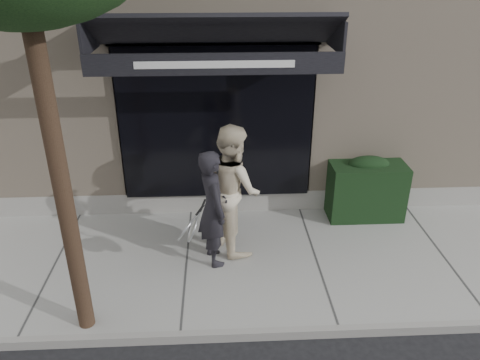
{
  "coord_description": "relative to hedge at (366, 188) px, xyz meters",
  "views": [
    {
      "loc": [
        -1.48,
        -5.96,
        4.38
      ],
      "look_at": [
        -1.15,
        0.6,
        1.18
      ],
      "focal_mm": 35.0,
      "sensor_mm": 36.0,
      "label": 1
    }
  ],
  "objects": [
    {
      "name": "ground",
      "position": [
        -1.1,
        -1.25,
        -0.66
      ],
      "size": [
        80.0,
        80.0,
        0.0
      ],
      "primitive_type": "plane",
      "color": "black",
      "rests_on": "ground"
    },
    {
      "name": "sidewalk",
      "position": [
        -1.1,
        -1.25,
        -0.6
      ],
      "size": [
        20.0,
        3.0,
        0.12
      ],
      "primitive_type": "cube",
      "color": "#9D9C97",
      "rests_on": "ground"
    },
    {
      "name": "curb",
      "position": [
        -1.1,
        -2.8,
        -0.59
      ],
      "size": [
        20.0,
        0.1,
        0.14
      ],
      "primitive_type": "cube",
      "color": "gray",
      "rests_on": "ground"
    },
    {
      "name": "building_facade",
      "position": [
        -1.11,
        3.71,
        2.08
      ],
      "size": [
        14.3,
        8.04,
        5.64
      ],
      "color": "#C8B298",
      "rests_on": "ground"
    },
    {
      "name": "hedge",
      "position": [
        0.0,
        0.0,
        0.0
      ],
      "size": [
        1.3,
        0.7,
        1.14
      ],
      "color": "black",
      "rests_on": "sidewalk"
    },
    {
      "name": "pedestrian_front",
      "position": [
        -2.68,
        -1.25,
        0.36
      ],
      "size": [
        0.82,
        0.97,
        1.81
      ],
      "color": "black",
      "rests_on": "sidewalk"
    },
    {
      "name": "pedestrian_back",
      "position": [
        -2.38,
        -0.85,
        0.48
      ],
      "size": [
        1.11,
        1.22,
        2.04
      ],
      "color": "beige",
      "rests_on": "sidewalk"
    }
  ]
}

